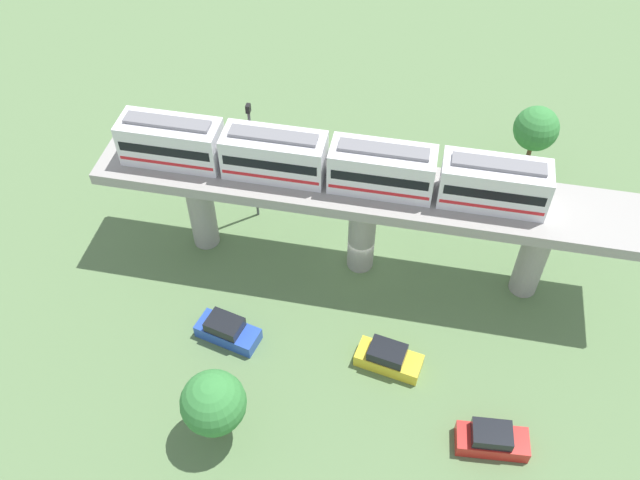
{
  "coord_description": "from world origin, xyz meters",
  "views": [
    {
      "loc": [
        -32.17,
        -3.38,
        38.22
      ],
      "look_at": [
        -2.5,
        2.47,
        4.72
      ],
      "focal_mm": 38.39,
      "sensor_mm": 36.0,
      "label": 1
    }
  ],
  "objects_px": {
    "tree_near_viaduct": "(536,129)",
    "tree_mid_lot": "(213,403)",
    "signal_post": "(253,158)",
    "train": "(328,162)",
    "parked_car_yellow": "(388,358)",
    "parked_car_blue": "(227,330)",
    "parked_car_red": "(492,440)"
  },
  "relations": [
    {
      "from": "train",
      "to": "tree_mid_lot",
      "type": "distance_m",
      "value": 16.3
    },
    {
      "from": "parked_car_yellow",
      "to": "tree_mid_lot",
      "type": "relative_size",
      "value": 0.82
    },
    {
      "from": "parked_car_yellow",
      "to": "tree_mid_lot",
      "type": "height_order",
      "value": "tree_mid_lot"
    },
    {
      "from": "parked_car_blue",
      "to": "tree_mid_lot",
      "type": "distance_m",
      "value": 7.39
    },
    {
      "from": "train",
      "to": "parked_car_blue",
      "type": "relative_size",
      "value": 6.1
    },
    {
      "from": "tree_near_viaduct",
      "to": "tree_mid_lot",
      "type": "distance_m",
      "value": 33.09
    },
    {
      "from": "parked_car_blue",
      "to": "signal_post",
      "type": "relative_size",
      "value": 0.43
    },
    {
      "from": "train",
      "to": "tree_near_viaduct",
      "type": "bearing_deg",
      "value": -47.9
    },
    {
      "from": "parked_car_blue",
      "to": "tree_near_viaduct",
      "type": "xyz_separation_m",
      "value": [
        21.04,
        -19.5,
        3.36
      ]
    },
    {
      "from": "tree_mid_lot",
      "to": "signal_post",
      "type": "xyz_separation_m",
      "value": [
        18.16,
        2.38,
        2.22
      ]
    },
    {
      "from": "parked_car_yellow",
      "to": "parked_car_red",
      "type": "xyz_separation_m",
      "value": [
        -4.35,
        -6.65,
        0.0
      ]
    },
    {
      "from": "train",
      "to": "tree_near_viaduct",
      "type": "relative_size",
      "value": 4.64
    },
    {
      "from": "parked_car_blue",
      "to": "tree_near_viaduct",
      "type": "relative_size",
      "value": 0.76
    },
    {
      "from": "parked_car_red",
      "to": "signal_post",
      "type": "height_order",
      "value": "signal_post"
    },
    {
      "from": "train",
      "to": "tree_mid_lot",
      "type": "relative_size",
      "value": 5.04
    },
    {
      "from": "parked_car_red",
      "to": "tree_mid_lot",
      "type": "bearing_deg",
      "value": 93.44
    },
    {
      "from": "tree_mid_lot",
      "to": "train",
      "type": "bearing_deg",
      "value": -14.07
    },
    {
      "from": "tree_near_viaduct",
      "to": "signal_post",
      "type": "bearing_deg",
      "value": 115.1
    },
    {
      "from": "tree_near_viaduct",
      "to": "signal_post",
      "type": "relative_size",
      "value": 0.57
    },
    {
      "from": "train",
      "to": "tree_mid_lot",
      "type": "xyz_separation_m",
      "value": [
        -14.76,
        3.7,
        -5.85
      ]
    },
    {
      "from": "train",
      "to": "tree_mid_lot",
      "type": "height_order",
      "value": "train"
    },
    {
      "from": "tree_near_viaduct",
      "to": "tree_mid_lot",
      "type": "bearing_deg",
      "value": 146.94
    },
    {
      "from": "train",
      "to": "parked_car_red",
      "type": "height_order",
      "value": "train"
    },
    {
      "from": "parked_car_blue",
      "to": "parked_car_red",
      "type": "bearing_deg",
      "value": -90.75
    },
    {
      "from": "tree_mid_lot",
      "to": "parked_car_blue",
      "type": "bearing_deg",
      "value": 12.24
    },
    {
      "from": "parked_car_red",
      "to": "parked_car_blue",
      "type": "distance_m",
      "value": 17.92
    },
    {
      "from": "parked_car_red",
      "to": "tree_near_viaduct",
      "type": "bearing_deg",
      "value": -9.53
    },
    {
      "from": "train",
      "to": "parked_car_red",
      "type": "bearing_deg",
      "value": -135.58
    },
    {
      "from": "tree_mid_lot",
      "to": "signal_post",
      "type": "bearing_deg",
      "value": 7.46
    },
    {
      "from": "parked_car_yellow",
      "to": "parked_car_red",
      "type": "bearing_deg",
      "value": -112.82
    },
    {
      "from": "signal_post",
      "to": "tree_mid_lot",
      "type": "bearing_deg",
      "value": -172.54
    },
    {
      "from": "parked_car_yellow",
      "to": "parked_car_blue",
      "type": "xyz_separation_m",
      "value": [
        0.05,
        10.72,
        0.0
      ]
    }
  ]
}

